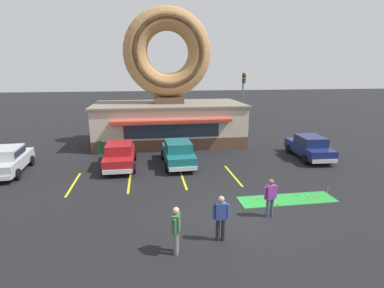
# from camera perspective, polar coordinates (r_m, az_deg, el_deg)

# --- Properties ---
(ground_plane) EXTENTS (160.00, 160.00, 0.00)m
(ground_plane) POSITION_cam_1_polar(r_m,az_deg,el_deg) (13.23, 9.34, -13.46)
(ground_plane) COLOR black
(donut_shop_building) EXTENTS (12.30, 6.75, 10.96)m
(donut_shop_building) POSITION_cam_1_polar(r_m,az_deg,el_deg) (25.24, -4.48, 8.63)
(donut_shop_building) COLOR brown
(donut_shop_building) RESTS_ON ground
(putting_mat) EXTENTS (4.65, 1.28, 0.03)m
(putting_mat) POSITION_cam_1_polar(r_m,az_deg,el_deg) (15.26, 17.62, -10.04)
(putting_mat) COLOR green
(putting_mat) RESTS_ON ground
(mini_donut_near_left) EXTENTS (0.13, 0.13, 0.04)m
(mini_donut_near_left) POSITION_cam_1_polar(r_m,az_deg,el_deg) (15.86, 19.35, -9.12)
(mini_donut_near_left) COLOR #A5724C
(mini_donut_near_left) RESTS_ON putting_mat
(mini_donut_near_right) EXTENTS (0.13, 0.13, 0.04)m
(mini_donut_near_right) POSITION_cam_1_polar(r_m,az_deg,el_deg) (14.93, 12.59, -10.11)
(mini_donut_near_right) COLOR #D17F47
(mini_donut_near_right) RESTS_ON putting_mat
(mini_donut_mid_left) EXTENTS (0.13, 0.13, 0.04)m
(mini_donut_mid_left) POSITION_cam_1_polar(r_m,az_deg,el_deg) (15.35, 15.26, -9.59)
(mini_donut_mid_left) COLOR #D17F47
(mini_donut_mid_left) RESTS_ON putting_mat
(mini_donut_mid_centre) EXTENTS (0.13, 0.13, 0.04)m
(mini_donut_mid_centre) POSITION_cam_1_polar(r_m,az_deg,el_deg) (15.88, 21.34, -9.27)
(mini_donut_mid_centre) COLOR #D17F47
(mini_donut_mid_centre) RESTS_ON putting_mat
(mini_donut_mid_right) EXTENTS (0.13, 0.13, 0.04)m
(mini_donut_mid_right) POSITION_cam_1_polar(r_m,az_deg,el_deg) (15.96, 22.53, -9.27)
(mini_donut_mid_right) COLOR #D8667F
(mini_donut_mid_right) RESTS_ON putting_mat
(mini_donut_far_left) EXTENTS (0.13, 0.13, 0.04)m
(mini_donut_far_left) POSITION_cam_1_polar(r_m,az_deg,el_deg) (14.51, 16.02, -11.06)
(mini_donut_far_left) COLOR brown
(mini_donut_far_left) RESTS_ON putting_mat
(golf_ball) EXTENTS (0.04, 0.04, 0.04)m
(golf_ball) POSITION_cam_1_polar(r_m,az_deg,el_deg) (14.81, 15.68, -10.50)
(golf_ball) COLOR white
(golf_ball) RESTS_ON putting_mat
(putting_flag_pin) EXTENTS (0.13, 0.01, 0.55)m
(putting_flag_pin) POSITION_cam_1_polar(r_m,az_deg,el_deg) (16.10, 24.59, -7.78)
(putting_flag_pin) COLOR silver
(putting_flag_pin) RESTS_ON putting_mat
(car_teal) EXTENTS (2.07, 4.60, 1.60)m
(car_teal) POSITION_cam_1_polar(r_m,az_deg,el_deg) (19.47, -2.67, -1.50)
(car_teal) COLOR #196066
(car_teal) RESTS_ON ground
(car_silver) EXTENTS (2.19, 4.66, 1.60)m
(car_silver) POSITION_cam_1_polar(r_m,az_deg,el_deg) (20.96, -31.73, -2.50)
(car_silver) COLOR #B2B5BA
(car_silver) RESTS_ON ground
(car_navy) EXTENTS (2.19, 4.66, 1.60)m
(car_navy) POSITION_cam_1_polar(r_m,az_deg,el_deg) (22.48, 21.45, -0.37)
(car_navy) COLOR navy
(car_navy) RESTS_ON ground
(car_red) EXTENTS (2.01, 4.57, 1.60)m
(car_red) POSITION_cam_1_polar(r_m,az_deg,el_deg) (19.51, -13.62, -1.85)
(car_red) COLOR maroon
(car_red) RESTS_ON ground
(pedestrian_blue_sweater_man) EXTENTS (0.33, 0.58, 1.68)m
(pedestrian_blue_sweater_man) POSITION_cam_1_polar(r_m,az_deg,el_deg) (10.35, -3.04, -15.68)
(pedestrian_blue_sweater_man) COLOR slate
(pedestrian_blue_sweater_man) RESTS_ON ground
(pedestrian_hooded_kid) EXTENTS (0.59, 0.28, 1.73)m
(pedestrian_hooded_kid) POSITION_cam_1_polar(r_m,az_deg,el_deg) (11.05, 5.51, -13.48)
(pedestrian_hooded_kid) COLOR #232328
(pedestrian_hooded_kid) RESTS_ON ground
(pedestrian_leather_jacket_man) EXTENTS (0.59, 0.30, 1.67)m
(pedestrian_leather_jacket_man) POSITION_cam_1_polar(r_m,az_deg,el_deg) (13.08, 14.72, -9.58)
(pedestrian_leather_jacket_man) COLOR #474C66
(pedestrian_leather_jacket_man) RESTS_ON ground
(trash_bin) EXTENTS (0.57, 0.57, 0.97)m
(trash_bin) POSITION_cam_1_polar(r_m,az_deg,el_deg) (23.27, -17.05, -0.50)
(trash_bin) COLOR #1E662D
(trash_bin) RESTS_ON ground
(traffic_light_pole) EXTENTS (0.28, 0.47, 5.80)m
(traffic_light_pole) POSITION_cam_1_polar(r_m,az_deg,el_deg) (30.54, 9.69, 9.33)
(traffic_light_pole) COLOR #595B60
(traffic_light_pole) RESTS_ON ground
(parking_stripe_far_left) EXTENTS (0.12, 3.60, 0.01)m
(parking_stripe_far_left) POSITION_cam_1_polar(r_m,az_deg,el_deg) (17.68, -21.64, -7.08)
(parking_stripe_far_left) COLOR yellow
(parking_stripe_far_left) RESTS_ON ground
(parking_stripe_left) EXTENTS (0.12, 3.60, 0.01)m
(parking_stripe_left) POSITION_cam_1_polar(r_m,az_deg,el_deg) (17.24, -11.81, -6.89)
(parking_stripe_left) COLOR yellow
(parking_stripe_left) RESTS_ON ground
(parking_stripe_mid_left) EXTENTS (0.12, 3.60, 0.01)m
(parking_stripe_mid_left) POSITION_cam_1_polar(r_m,az_deg,el_deg) (17.33, -1.80, -6.49)
(parking_stripe_mid_left) COLOR yellow
(parking_stripe_mid_left) RESTS_ON ground
(parking_stripe_centre) EXTENTS (0.12, 3.60, 0.01)m
(parking_stripe_centre) POSITION_cam_1_polar(r_m,az_deg,el_deg) (17.92, 7.82, -5.92)
(parking_stripe_centre) COLOR yellow
(parking_stripe_centre) RESTS_ON ground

